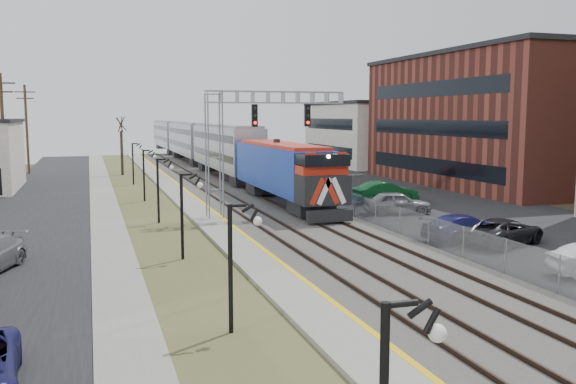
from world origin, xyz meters
name	(u,v)px	position (x,y,z in m)	size (l,w,h in m)	color
street_west	(36,212)	(-11.50, 35.00, 0.02)	(7.00, 120.00, 0.04)	black
sidewalk	(105,209)	(-7.00, 35.00, 0.04)	(2.00, 120.00, 0.08)	gray
grass_median	(148,207)	(-4.00, 35.00, 0.03)	(4.00, 120.00, 0.06)	#4D522B
platform	(190,204)	(-1.00, 35.00, 0.12)	(2.00, 120.00, 0.24)	gray
ballast_bed	(255,201)	(4.00, 35.00, 0.10)	(8.00, 120.00, 0.20)	#595651
parking_lot	(396,196)	(16.00, 35.00, 0.02)	(16.00, 120.00, 0.04)	black
platform_edge	(202,202)	(-0.12, 35.00, 0.24)	(0.24, 120.00, 0.01)	gold
track_near	(230,200)	(2.00, 35.00, 0.28)	(1.58, 120.00, 0.15)	#2D2119
track_far	(274,198)	(5.50, 35.00, 0.28)	(1.58, 120.00, 0.15)	#2D2119
train	(199,144)	(5.50, 68.02, 2.92)	(3.00, 85.85, 5.33)	#1434A3
signal_gantry	(241,132)	(1.22, 27.99, 5.59)	(9.00, 1.07, 8.15)	gray
lampposts	(181,216)	(-4.00, 18.29, 2.00)	(0.14, 62.14, 4.00)	black
fence	(307,190)	(8.20, 35.00, 0.80)	(0.04, 120.00, 1.60)	gray
buildings_east	(573,119)	(30.00, 31.18, 6.31)	(16.00, 76.00, 15.00)	#A39A83
bare_trees	(22,169)	(-12.66, 38.91, 2.70)	(12.30, 42.30, 5.95)	#382D23
car_lot_c	(504,232)	(12.09, 16.19, 0.68)	(2.27, 4.92, 1.37)	black
car_lot_d	(464,228)	(10.73, 17.66, 0.70)	(1.95, 4.81, 1.39)	navy
car_lot_e	(397,203)	(11.57, 26.58, 0.77)	(1.81, 4.50, 1.53)	slate
car_lot_f	(385,193)	(13.20, 31.51, 0.81)	(1.71, 4.90, 1.62)	#0E4821
car_lot_g	(305,174)	(12.77, 48.41, 0.71)	(2.35, 5.09, 1.41)	#9C150C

